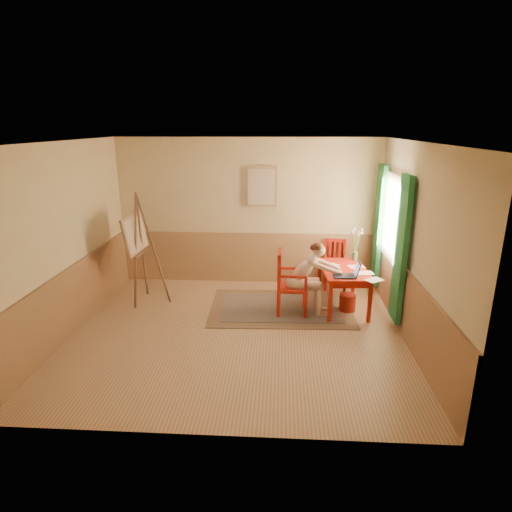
# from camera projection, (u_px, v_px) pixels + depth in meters

# --- Properties ---
(room) EXTENTS (5.04, 4.54, 2.84)m
(room) POSITION_uv_depth(u_px,v_px,m) (236.00, 244.00, 6.09)
(room) COLOR tan
(room) RESTS_ON ground
(wainscot) EXTENTS (5.00, 4.50, 1.00)m
(wainscot) POSITION_uv_depth(u_px,v_px,m) (242.00, 283.00, 7.11)
(wainscot) COLOR tan
(wainscot) RESTS_ON room
(window) EXTENTS (0.12, 2.01, 2.20)m
(window) POSITION_uv_depth(u_px,v_px,m) (390.00, 231.00, 7.01)
(window) COLOR white
(window) RESTS_ON room
(wall_portrait) EXTENTS (0.60, 0.05, 0.76)m
(wall_portrait) POSITION_uv_depth(u_px,v_px,m) (261.00, 187.00, 8.03)
(wall_portrait) COLOR tan
(wall_portrait) RESTS_ON room
(rug) EXTENTS (2.45, 1.67, 0.02)m
(rug) POSITION_uv_depth(u_px,v_px,m) (281.00, 308.00, 7.36)
(rug) COLOR #8C7251
(rug) RESTS_ON room
(table) EXTENTS (0.81, 1.25, 0.72)m
(table) POSITION_uv_depth(u_px,v_px,m) (344.00, 274.00, 7.17)
(table) COLOR #B71C0E
(table) RESTS_ON room
(chair_left) EXTENTS (0.50, 0.48, 1.07)m
(chair_left) POSITION_uv_depth(u_px,v_px,m) (289.00, 283.00, 7.03)
(chair_left) COLOR #B71C0E
(chair_left) RESTS_ON room
(chair_back) EXTENTS (0.43, 0.44, 0.92)m
(chair_back) POSITION_uv_depth(u_px,v_px,m) (335.00, 264.00, 8.18)
(chair_back) COLOR #B71C0E
(chair_back) RESTS_ON room
(figure) EXTENTS (0.90, 0.39, 1.23)m
(figure) POSITION_uv_depth(u_px,v_px,m) (308.00, 275.00, 6.96)
(figure) COLOR beige
(figure) RESTS_ON room
(laptop) EXTENTS (0.41, 0.25, 0.25)m
(laptop) POSITION_uv_depth(u_px,v_px,m) (348.00, 274.00, 6.75)
(laptop) COLOR #1E2338
(laptop) RESTS_ON table
(papers) EXTENTS (0.91, 0.98, 0.00)m
(papers) POSITION_uv_depth(u_px,v_px,m) (356.00, 271.00, 7.01)
(papers) COLOR white
(papers) RESTS_ON table
(vase) EXTENTS (0.26, 0.29, 0.58)m
(vase) POSITION_uv_depth(u_px,v_px,m) (356.00, 245.00, 7.52)
(vase) COLOR #3F724C
(vase) RESTS_ON table
(wastebasket) EXTENTS (0.27, 0.27, 0.29)m
(wastebasket) POSITION_uv_depth(u_px,v_px,m) (347.00, 303.00, 7.22)
(wastebasket) COLOR #AA2919
(wastebasket) RESTS_ON room
(easel) EXTENTS (0.66, 0.87, 1.95)m
(easel) POSITION_uv_depth(u_px,v_px,m) (137.00, 238.00, 7.33)
(easel) COLOR brown
(easel) RESTS_ON room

